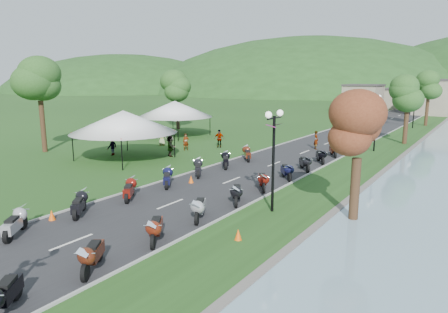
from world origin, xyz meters
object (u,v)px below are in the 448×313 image
Objects in this scene: pedestrian_a at (186,150)px; pedestrian_b at (170,150)px; vendor_tent_main at (124,135)px; pedestrian_c at (112,155)px.

pedestrian_b reaches higher than pedestrian_a.
pedestrian_b is at bearing 88.36° from vendor_tent_main.
vendor_tent_main reaches higher than pedestrian_a.
pedestrian_b is (0.15, 5.30, -2.00)m from vendor_tent_main.
pedestrian_c is (-2.40, -4.72, 0.00)m from pedestrian_b.
pedestrian_c is (-3.79, -5.37, 0.00)m from pedestrian_a.
pedestrian_c is at bearing 165.73° from vendor_tent_main.
pedestrian_a is 0.92× the size of pedestrian_b.
pedestrian_b is 1.00× the size of pedestrian_c.
pedestrian_c is (-2.25, 0.57, -2.00)m from vendor_tent_main.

